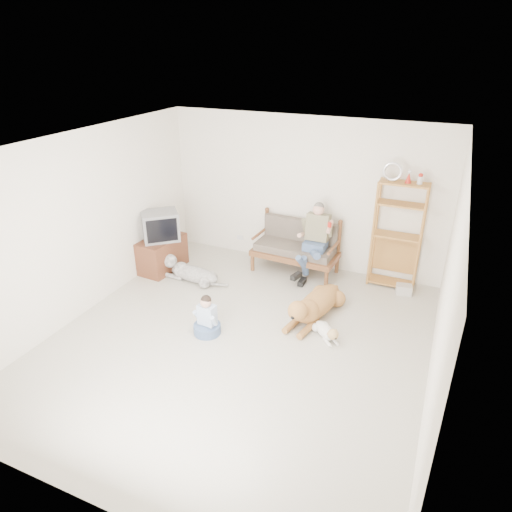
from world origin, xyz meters
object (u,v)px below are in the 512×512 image
at_px(etagere, 397,234).
at_px(golden_retriever, 314,305).
at_px(tv_stand, 162,254).
at_px(loveseat, 296,245).

relative_size(etagere, golden_retriever, 1.27).
xyz_separation_m(tv_stand, golden_retriever, (3.02, -0.45, -0.09)).
bearing_deg(etagere, loveseat, -175.44).
bearing_deg(loveseat, golden_retriever, -57.99).
height_order(loveseat, tv_stand, loveseat).
height_order(tv_stand, golden_retriever, tv_stand).
bearing_deg(tv_stand, golden_retriever, -3.55).
bearing_deg(golden_retriever, loveseat, 130.83).
bearing_deg(tv_stand, loveseat, 27.46).
relative_size(etagere, tv_stand, 2.25).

